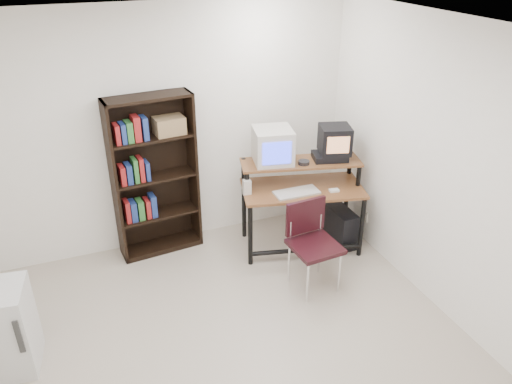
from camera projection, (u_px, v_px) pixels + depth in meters
name	position (u px, v px, depth m)	size (l,w,h in m)	color
floor	(234.00, 355.00, 4.19)	(4.00, 4.00, 0.01)	beige
ceiling	(225.00, 35.00, 2.99)	(4.00, 4.00, 0.01)	white
back_wall	(169.00, 131.00, 5.24)	(4.00, 0.01, 2.60)	white
right_wall	(453.00, 177.00, 4.24)	(0.01, 4.00, 2.60)	white
computer_desk	(302.00, 189.00, 5.37)	(1.40, 0.93, 0.98)	brown
crt_monitor	(273.00, 146.00, 5.25)	(0.47, 0.47, 0.38)	beige
vcr	(330.00, 157.00, 5.37)	(0.36, 0.26, 0.08)	black
crt_tv	(335.00, 140.00, 5.30)	(0.39, 0.38, 0.30)	black
cd_spindle	(304.00, 163.00, 5.26)	(0.12, 0.12, 0.05)	#26262B
keyboard	(297.00, 193.00, 5.21)	(0.47, 0.21, 0.04)	beige
mousepad	(335.00, 192.00, 5.27)	(0.22, 0.18, 0.01)	black
mouse	(334.00, 191.00, 5.24)	(0.10, 0.06, 0.03)	white
desk_speaker	(247.00, 188.00, 5.17)	(0.08, 0.07, 0.17)	beige
pc_tower	(340.00, 226.00, 5.63)	(0.20, 0.45, 0.42)	black
school_chair	(311.00, 236.00, 4.82)	(0.47, 0.47, 0.88)	black
bookshelf	(154.00, 174.00, 5.23)	(0.90, 0.38, 1.75)	black
mini_fridge	(3.00, 330.00, 3.92)	(0.50, 0.51, 0.76)	silver
wall_outlet	(365.00, 216.00, 5.65)	(0.02, 0.08, 0.12)	beige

